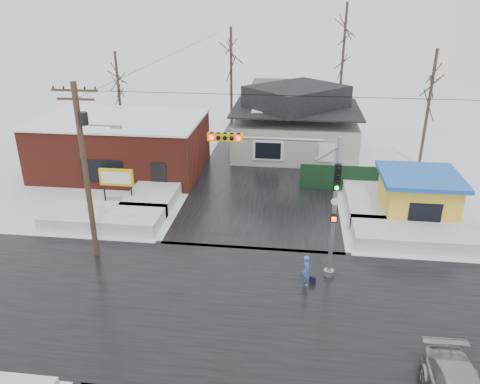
# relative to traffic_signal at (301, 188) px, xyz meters

# --- Properties ---
(ground) EXTENTS (120.00, 120.00, 0.00)m
(ground) POSITION_rel_traffic_signal_xyz_m (-2.43, -2.97, -4.54)
(ground) COLOR white
(ground) RESTS_ON ground
(road_ns) EXTENTS (10.00, 120.00, 0.02)m
(road_ns) POSITION_rel_traffic_signal_xyz_m (-2.43, -2.97, -4.53)
(road_ns) COLOR black
(road_ns) RESTS_ON ground
(road_ew) EXTENTS (120.00, 10.00, 0.02)m
(road_ew) POSITION_rel_traffic_signal_xyz_m (-2.43, -2.97, -4.53)
(road_ew) COLOR black
(road_ew) RESTS_ON ground
(snowbank_nw) EXTENTS (7.00, 3.00, 0.80)m
(snowbank_nw) POSITION_rel_traffic_signal_xyz_m (-11.43, 4.03, -4.14)
(snowbank_nw) COLOR white
(snowbank_nw) RESTS_ON ground
(snowbank_ne) EXTENTS (7.00, 3.00, 0.80)m
(snowbank_ne) POSITION_rel_traffic_signal_xyz_m (6.57, 4.03, -4.14)
(snowbank_ne) COLOR white
(snowbank_ne) RESTS_ON ground
(snowbank_nside_w) EXTENTS (3.00, 8.00, 0.80)m
(snowbank_nside_w) POSITION_rel_traffic_signal_xyz_m (-9.43, 9.03, -4.14)
(snowbank_nside_w) COLOR white
(snowbank_nside_w) RESTS_ON ground
(snowbank_nside_e) EXTENTS (3.00, 8.00, 0.80)m
(snowbank_nside_e) POSITION_rel_traffic_signal_xyz_m (4.57, 9.03, -4.14)
(snowbank_nside_e) COLOR white
(snowbank_nside_e) RESTS_ON ground
(traffic_signal) EXTENTS (6.05, 0.68, 7.00)m
(traffic_signal) POSITION_rel_traffic_signal_xyz_m (0.00, 0.00, 0.00)
(traffic_signal) COLOR gray
(traffic_signal) RESTS_ON ground
(utility_pole) EXTENTS (3.15, 0.44, 9.00)m
(utility_pole) POSITION_rel_traffic_signal_xyz_m (-10.36, 0.53, 0.57)
(utility_pole) COLOR #382619
(utility_pole) RESTS_ON ground
(brick_building) EXTENTS (12.20, 8.20, 4.12)m
(brick_building) POSITION_rel_traffic_signal_xyz_m (-13.43, 13.03, -2.46)
(brick_building) COLOR maroon
(brick_building) RESTS_ON ground
(marquee_sign) EXTENTS (2.20, 0.21, 2.55)m
(marquee_sign) POSITION_rel_traffic_signal_xyz_m (-11.43, 6.53, -2.62)
(marquee_sign) COLOR black
(marquee_sign) RESTS_ON ground
(house) EXTENTS (10.40, 8.40, 5.76)m
(house) POSITION_rel_traffic_signal_xyz_m (-0.43, 19.03, -1.92)
(house) COLOR #A8A598
(house) RESTS_ON ground
(kiosk) EXTENTS (4.60, 4.60, 2.88)m
(kiosk) POSITION_rel_traffic_signal_xyz_m (7.07, 7.03, -3.08)
(kiosk) COLOR yellow
(kiosk) RESTS_ON ground
(fence) EXTENTS (8.00, 0.12, 1.80)m
(fence) POSITION_rel_traffic_signal_xyz_m (4.07, 11.03, -3.64)
(fence) COLOR black
(fence) RESTS_ON ground
(tree_far_left) EXTENTS (3.00, 3.00, 10.00)m
(tree_far_left) POSITION_rel_traffic_signal_xyz_m (-6.43, 23.03, 3.41)
(tree_far_left) COLOR #332821
(tree_far_left) RESTS_ON ground
(tree_far_mid) EXTENTS (3.00, 3.00, 12.00)m
(tree_far_mid) POSITION_rel_traffic_signal_xyz_m (3.57, 25.03, 5.00)
(tree_far_mid) COLOR #332821
(tree_far_mid) RESTS_ON ground
(tree_far_right) EXTENTS (3.00, 3.00, 9.00)m
(tree_far_right) POSITION_rel_traffic_signal_xyz_m (9.57, 17.03, 2.62)
(tree_far_right) COLOR #332821
(tree_far_right) RESTS_ON ground
(tree_far_west) EXTENTS (3.00, 3.00, 8.00)m
(tree_far_west) POSITION_rel_traffic_signal_xyz_m (-16.43, 21.03, 1.82)
(tree_far_west) COLOR #332821
(tree_far_west) RESTS_ON ground
(pedestrian) EXTENTS (0.49, 0.63, 1.54)m
(pedestrian) POSITION_rel_traffic_signal_xyz_m (0.46, -0.89, -3.77)
(pedestrian) COLOR #3E68B0
(pedestrian) RESTS_ON ground
(shopping_bag) EXTENTS (0.30, 0.22, 0.35)m
(shopping_bag) POSITION_rel_traffic_signal_xyz_m (0.77, -0.78, -4.36)
(shopping_bag) COLOR black
(shopping_bag) RESTS_ON ground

